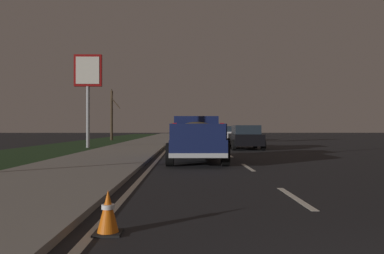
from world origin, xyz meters
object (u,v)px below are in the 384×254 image
object	(u,v)px
sedan_black	(245,137)
bare_tree_far	(112,114)
sedan_silver	(193,134)
sedan_white	(225,133)
pickup_truck	(196,138)
gas_price_sign	(88,78)
traffic_cone_near	(108,212)
sedan_tan	(193,137)

from	to	relation	value
sedan_black	bare_tree_far	size ratio (longest dim) A/B	0.78
sedan_black	sedan_silver	xyz separation A→B (m)	(11.94, 3.18, 0.00)
sedan_white	sedan_silver	size ratio (longest dim) A/B	1.00
pickup_truck	gas_price_sign	world-z (taller)	gas_price_sign
sedan_black	traffic_cone_near	world-z (taller)	sedan_black
bare_tree_far	sedan_silver	bearing A→B (deg)	-120.87
sedan_white	gas_price_sign	xyz separation A→B (m)	(-12.91, 10.84, 4.02)
pickup_truck	gas_price_sign	xyz separation A→B (m)	(10.67, 7.20, 3.83)
sedan_black	bare_tree_far	xyz separation A→B (m)	(17.25, 12.05, 2.12)
pickup_truck	gas_price_sign	distance (m)	13.43
sedan_white	sedan_tan	xyz separation A→B (m)	(-14.16, 3.60, 0.00)
pickup_truck	bare_tree_far	xyz separation A→B (m)	(26.21, 8.63, 1.93)
sedan_white	traffic_cone_near	size ratio (longest dim) A/B	7.60
bare_tree_far	traffic_cone_near	xyz separation A→B (m)	(-36.71, -7.20, -2.62)
sedan_silver	traffic_cone_near	world-z (taller)	sedan_silver
pickup_truck	sedan_black	distance (m)	9.60
pickup_truck	sedan_silver	distance (m)	20.91
pickup_truck	bare_tree_far	world-z (taller)	bare_tree_far
sedan_tan	pickup_truck	bearing A→B (deg)	179.74
sedan_tan	traffic_cone_near	xyz separation A→B (m)	(-19.91, 1.48, -0.50)
sedan_white	bare_tree_far	xyz separation A→B (m)	(2.64, 12.28, 2.12)
sedan_silver	bare_tree_far	world-z (taller)	bare_tree_far
sedan_silver	traffic_cone_near	size ratio (longest dim) A/B	7.62
pickup_truck	sedan_black	bearing A→B (deg)	-20.89
bare_tree_far	sedan_white	bearing A→B (deg)	-102.12
sedan_silver	bare_tree_far	distance (m)	10.55
sedan_tan	sedan_white	bearing A→B (deg)	-14.28
traffic_cone_near	gas_price_sign	bearing A→B (deg)	15.24
sedan_tan	bare_tree_far	xyz separation A→B (m)	(16.80, 8.67, 2.12)
sedan_black	gas_price_sign	world-z (taller)	gas_price_sign
sedan_tan	traffic_cone_near	distance (m)	19.97
bare_tree_far	traffic_cone_near	world-z (taller)	bare_tree_far
sedan_silver	sedan_white	bearing A→B (deg)	-51.96
sedan_white	pickup_truck	bearing A→B (deg)	171.21
gas_price_sign	pickup_truck	bearing A→B (deg)	-145.99
sedan_black	sedan_silver	size ratio (longest dim) A/B	1.00
bare_tree_far	pickup_truck	bearing A→B (deg)	-161.77
sedan_black	traffic_cone_near	size ratio (longest dim) A/B	7.64
bare_tree_far	traffic_cone_near	size ratio (longest dim) A/B	9.75
sedan_silver	bare_tree_far	xyz separation A→B (m)	(5.30, 8.87, 2.12)
pickup_truck	sedan_white	bearing A→B (deg)	-8.79
pickup_truck	sedan_tan	bearing A→B (deg)	-0.26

